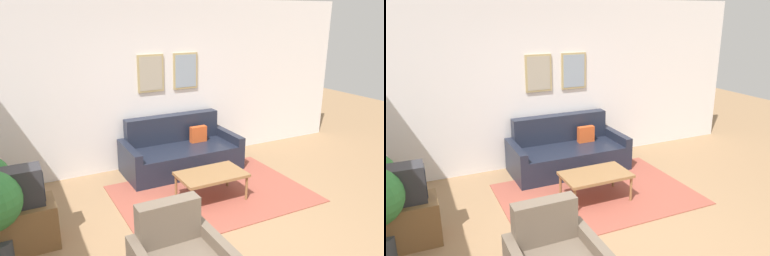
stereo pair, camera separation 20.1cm
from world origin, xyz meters
The scene contains 8 objects.
ground_plane centered at (0.00, 0.00, 0.00)m, with size 16.00×16.00×0.00m, color #997551.
area_rug centered at (0.47, 1.25, 0.01)m, with size 2.65×1.86×0.01m.
wall_back centered at (0.01, 2.75, 1.35)m, with size 8.00×0.09×2.70m.
couch centered at (0.46, 2.29, 0.29)m, with size 1.87×0.90×0.86m.
coffee_table centered at (0.38, 1.12, 0.36)m, with size 0.92×0.56×0.39m.
tv_stand centered at (-2.02, 1.09, 0.25)m, with size 0.76×0.46×0.51m.
tv centered at (-2.02, 1.09, 0.71)m, with size 0.57×0.28×0.42m.
potted_plant_small centered at (-2.15, 1.15, 0.48)m, with size 0.50×0.50×0.77m.
Camera 2 is at (-1.80, -3.00, 2.45)m, focal length 35.00 mm.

